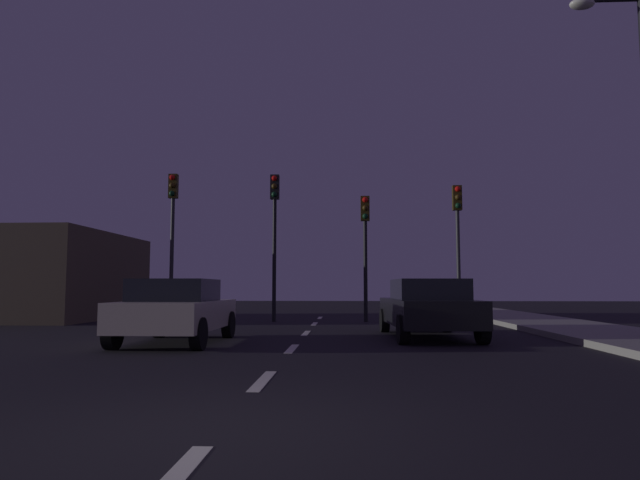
{
  "coord_description": "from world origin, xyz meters",
  "views": [
    {
      "loc": [
        1.11,
        -4.67,
        1.21
      ],
      "look_at": [
        0.21,
        13.61,
        2.81
      ],
      "focal_mm": 30.86,
      "sensor_mm": 36.0,
      "label": 1
    }
  ],
  "objects_px": {
    "car_adjacent_lane": "(177,310)",
    "traffic_signal_far_left": "(172,218)",
    "traffic_signal_far_right": "(458,226)",
    "car_stopped_ahead": "(428,307)",
    "traffic_signal_center_right": "(365,233)",
    "street_lamp_right": "(638,132)",
    "traffic_signal_center_left": "(275,219)"
  },
  "relations": [
    {
      "from": "car_stopped_ahead",
      "to": "car_adjacent_lane",
      "type": "bearing_deg",
      "value": -163.69
    },
    {
      "from": "traffic_signal_far_left",
      "to": "traffic_signal_center_left",
      "type": "xyz_separation_m",
      "value": [
        3.79,
        -0.0,
        -0.04
      ]
    },
    {
      "from": "street_lamp_right",
      "to": "traffic_signal_center_right",
      "type": "bearing_deg",
      "value": 127.56
    },
    {
      "from": "traffic_signal_center_left",
      "to": "traffic_signal_center_right",
      "type": "bearing_deg",
      "value": -0.03
    },
    {
      "from": "car_stopped_ahead",
      "to": "traffic_signal_center_right",
      "type": "bearing_deg",
      "value": 102.02
    },
    {
      "from": "traffic_signal_center_right",
      "to": "car_adjacent_lane",
      "type": "bearing_deg",
      "value": -119.46
    },
    {
      "from": "traffic_signal_far_left",
      "to": "traffic_signal_center_right",
      "type": "distance_m",
      "value": 7.11
    },
    {
      "from": "car_stopped_ahead",
      "to": "traffic_signal_far_left",
      "type": "bearing_deg",
      "value": 143.81
    },
    {
      "from": "car_adjacent_lane",
      "to": "traffic_signal_far_left",
      "type": "bearing_deg",
      "value": 108.89
    },
    {
      "from": "traffic_signal_far_right",
      "to": "car_stopped_ahead",
      "type": "distance_m",
      "value": 7.0
    },
    {
      "from": "traffic_signal_center_left",
      "to": "car_stopped_ahead",
      "type": "relative_size",
      "value": 1.19
    },
    {
      "from": "traffic_signal_center_left",
      "to": "traffic_signal_far_right",
      "type": "xyz_separation_m",
      "value": [
        6.62,
        -0.0,
        -0.29
      ]
    },
    {
      "from": "traffic_signal_center_right",
      "to": "traffic_signal_far_right",
      "type": "xyz_separation_m",
      "value": [
        3.32,
        0.0,
        0.24
      ]
    },
    {
      "from": "car_stopped_ahead",
      "to": "traffic_signal_far_right",
      "type": "bearing_deg",
      "value": 71.9
    },
    {
      "from": "traffic_signal_center_right",
      "to": "car_adjacent_lane",
      "type": "xyz_separation_m",
      "value": [
        -4.42,
        -7.82,
        -2.47
      ]
    },
    {
      "from": "traffic_signal_far_right",
      "to": "car_adjacent_lane",
      "type": "distance_m",
      "value": 11.32
    },
    {
      "from": "street_lamp_right",
      "to": "car_adjacent_lane",
      "type": "bearing_deg",
      "value": -178.46
    },
    {
      "from": "traffic_signal_center_left",
      "to": "car_stopped_ahead",
      "type": "xyz_separation_m",
      "value": [
        4.61,
        -6.14,
        -2.99
      ]
    },
    {
      "from": "traffic_signal_far_left",
      "to": "street_lamp_right",
      "type": "relative_size",
      "value": 0.69
    },
    {
      "from": "car_adjacent_lane",
      "to": "car_stopped_ahead",
      "type": "bearing_deg",
      "value": 16.31
    },
    {
      "from": "traffic_signal_center_right",
      "to": "street_lamp_right",
      "type": "relative_size",
      "value": 0.58
    },
    {
      "from": "traffic_signal_center_left",
      "to": "street_lamp_right",
      "type": "relative_size",
      "value": 0.68
    },
    {
      "from": "street_lamp_right",
      "to": "traffic_signal_far_right",
      "type": "bearing_deg",
      "value": 108.23
    },
    {
      "from": "traffic_signal_far_left",
      "to": "street_lamp_right",
      "type": "distance_m",
      "value": 14.96
    },
    {
      "from": "car_adjacent_lane",
      "to": "street_lamp_right",
      "type": "bearing_deg",
      "value": 1.54
    },
    {
      "from": "traffic_signal_center_left",
      "to": "car_stopped_ahead",
      "type": "bearing_deg",
      "value": -53.12
    },
    {
      "from": "traffic_signal_center_right",
      "to": "traffic_signal_far_right",
      "type": "bearing_deg",
      "value": 0.01
    },
    {
      "from": "traffic_signal_center_left",
      "to": "traffic_signal_far_left",
      "type": "bearing_deg",
      "value": 180.0
    },
    {
      "from": "traffic_signal_far_left",
      "to": "traffic_signal_far_right",
      "type": "relative_size",
      "value": 1.11
    },
    {
      "from": "traffic_signal_far_left",
      "to": "traffic_signal_far_right",
      "type": "bearing_deg",
      "value": -0.01
    },
    {
      "from": "traffic_signal_center_right",
      "to": "car_stopped_ahead",
      "type": "relative_size",
      "value": 1.01
    },
    {
      "from": "car_stopped_ahead",
      "to": "traffic_signal_center_left",
      "type": "bearing_deg",
      "value": 126.88
    }
  ]
}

